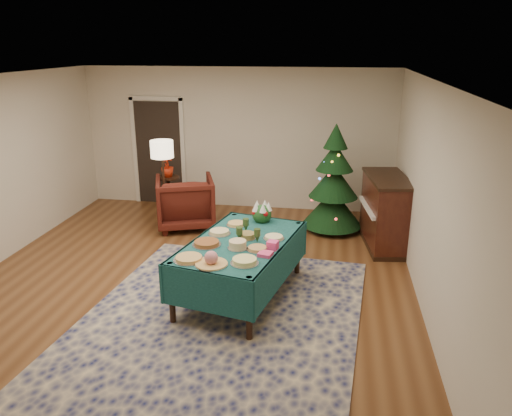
% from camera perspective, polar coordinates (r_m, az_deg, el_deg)
% --- Properties ---
extents(room_shell, '(7.00, 7.00, 7.00)m').
position_cam_1_polar(room_shell, '(6.40, -8.13, 2.12)').
color(room_shell, '#593319').
rests_on(room_shell, ground).
extents(doorway, '(1.08, 0.04, 2.16)m').
position_cam_1_polar(doorway, '(10.17, -11.05, 6.56)').
color(doorway, black).
rests_on(doorway, ground).
extents(rug, '(3.57, 4.48, 0.02)m').
position_cam_1_polar(rug, '(5.96, -4.48, -13.14)').
color(rug, '#141B4C').
rests_on(rug, ground).
extents(buffet_table, '(1.55, 2.18, 0.77)m').
position_cam_1_polar(buffet_table, '(6.30, -1.78, -5.07)').
color(buffet_table, black).
rests_on(buffet_table, ground).
extents(platter_0, '(0.35, 0.35, 0.05)m').
position_cam_1_polar(platter_0, '(5.74, -7.69, -5.75)').
color(platter_0, silver).
rests_on(platter_0, buffet_table).
extents(platter_1, '(0.37, 0.37, 0.17)m').
position_cam_1_polar(platter_1, '(5.58, -5.14, -5.92)').
color(platter_1, silver).
rests_on(platter_1, buffet_table).
extents(platter_2, '(0.32, 0.32, 0.06)m').
position_cam_1_polar(platter_2, '(5.61, -1.32, -6.10)').
color(platter_2, silver).
rests_on(platter_2, buffet_table).
extents(platter_3, '(0.35, 0.35, 0.05)m').
position_cam_1_polar(platter_3, '(6.13, -5.66, -4.03)').
color(platter_3, silver).
rests_on(platter_3, buffet_table).
extents(platter_4, '(0.25, 0.25, 0.10)m').
position_cam_1_polar(platter_4, '(5.99, -2.11, -4.23)').
color(platter_4, silver).
rests_on(platter_4, buffet_table).
extents(platter_5, '(0.26, 0.26, 0.04)m').
position_cam_1_polar(platter_5, '(5.96, 0.15, -4.67)').
color(platter_5, silver).
rests_on(platter_5, buffet_table).
extents(platter_6, '(0.29, 0.29, 0.05)m').
position_cam_1_polar(platter_6, '(6.46, -4.20, -2.79)').
color(platter_6, silver).
rests_on(platter_6, buffet_table).
extents(platter_7, '(0.24, 0.24, 0.07)m').
position_cam_1_polar(platter_7, '(6.30, -1.05, -3.21)').
color(platter_7, silver).
rests_on(platter_7, buffet_table).
extents(platter_8, '(0.26, 0.26, 0.04)m').
position_cam_1_polar(platter_8, '(6.29, 2.05, -3.40)').
color(platter_8, silver).
rests_on(platter_8, buffet_table).
extents(platter_9, '(0.27, 0.27, 0.04)m').
position_cam_1_polar(platter_9, '(6.75, -2.25, -1.85)').
color(platter_9, silver).
rests_on(platter_9, buffet_table).
extents(goblet_0, '(0.08, 0.08, 0.18)m').
position_cam_1_polar(goblet_0, '(6.50, -1.17, -1.92)').
color(goblet_0, '#2D471E').
rests_on(goblet_0, buffet_table).
extents(goblet_1, '(0.08, 0.08, 0.18)m').
position_cam_1_polar(goblet_1, '(6.16, 0.14, -3.12)').
color(goblet_1, '#2D471E').
rests_on(goblet_1, buffet_table).
extents(goblet_2, '(0.08, 0.08, 0.18)m').
position_cam_1_polar(goblet_2, '(6.21, -1.92, -2.94)').
color(goblet_2, '#2D471E').
rests_on(goblet_2, buffet_table).
extents(napkin_stack, '(0.18, 0.18, 0.04)m').
position_cam_1_polar(napkin_stack, '(5.81, 1.08, -5.28)').
color(napkin_stack, '#F1437E').
rests_on(napkin_stack, buffet_table).
extents(gift_box, '(0.15, 0.15, 0.10)m').
position_cam_1_polar(gift_box, '(5.98, 1.91, -4.27)').
color(gift_box, '#FB4590').
rests_on(gift_box, buffet_table).
extents(centerpiece, '(0.28, 0.28, 0.32)m').
position_cam_1_polar(centerpiece, '(6.86, 0.67, -0.48)').
color(centerpiece, '#1E4C1E').
rests_on(centerpiece, buffet_table).
extents(armchair, '(1.22, 1.18, 1.00)m').
position_cam_1_polar(armchair, '(8.84, -8.11, 0.95)').
color(armchair, '#46160F').
rests_on(armchair, ground).
extents(floor_lamp, '(0.38, 0.38, 1.58)m').
position_cam_1_polar(floor_lamp, '(8.52, -10.67, 6.00)').
color(floor_lamp, '#A57F3F').
rests_on(floor_lamp, ground).
extents(side_table, '(0.43, 0.43, 0.76)m').
position_cam_1_polar(side_table, '(9.48, -9.91, 1.26)').
color(side_table, black).
rests_on(side_table, ground).
extents(potted_plant, '(0.24, 0.42, 0.24)m').
position_cam_1_polar(potted_plant, '(9.35, -10.08, 4.25)').
color(potted_plant, red).
rests_on(potted_plant, side_table).
extents(christmas_tree, '(1.04, 1.04, 1.87)m').
position_cam_1_polar(christmas_tree, '(8.61, 8.86, 2.79)').
color(christmas_tree, black).
rests_on(christmas_tree, ground).
extents(piano, '(0.78, 1.39, 1.14)m').
position_cam_1_polar(piano, '(8.17, 14.58, -0.52)').
color(piano, black).
rests_on(piano, ground).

